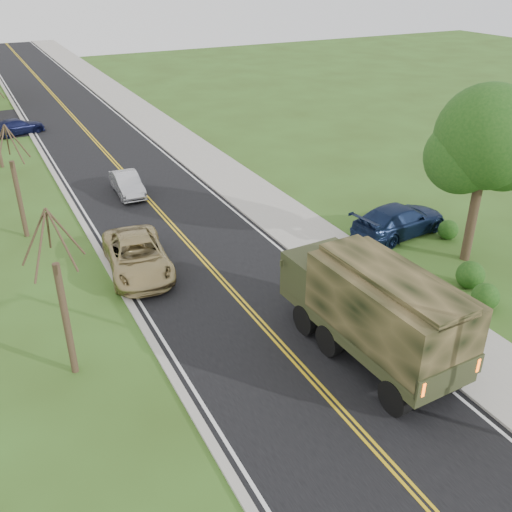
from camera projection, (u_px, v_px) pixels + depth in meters
road at (87, 132)px, 46.00m from camera, size 8.00×120.00×0.01m
curb_right at (137, 126)px, 47.64m from camera, size 0.30×120.00×0.12m
sidewalk_right at (157, 123)px, 48.36m from camera, size 3.20×120.00×0.10m
curb_left at (33, 139)px, 44.30m from camera, size 0.30×120.00×0.10m
leafy_tree at (486, 145)px, 24.26m from camera, size 4.83×4.50×8.10m
bare_tree_a at (63, 307)px, 18.33m from camera, size 1.93×2.26×6.08m
bare_tree_b at (18, 190)px, 27.85m from camera, size 1.83×2.14×5.73m
military_truck at (374, 306)px, 19.24m from camera, size 2.94×7.64×3.75m
suv_champagne at (137, 256)px, 25.39m from camera, size 3.20×5.84×1.55m
sedan_silver at (127, 184)px, 33.78m from camera, size 1.51×3.95×1.29m
pickup_navy at (400, 220)px, 28.82m from camera, size 5.72×2.95×1.59m
lot_car_navy at (17, 127)px, 45.27m from camera, size 4.56×2.88×1.23m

